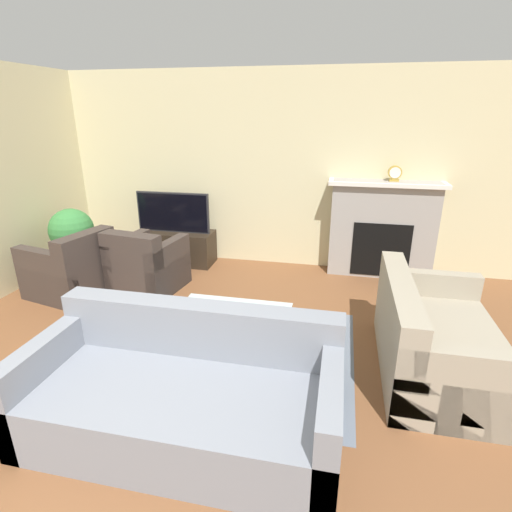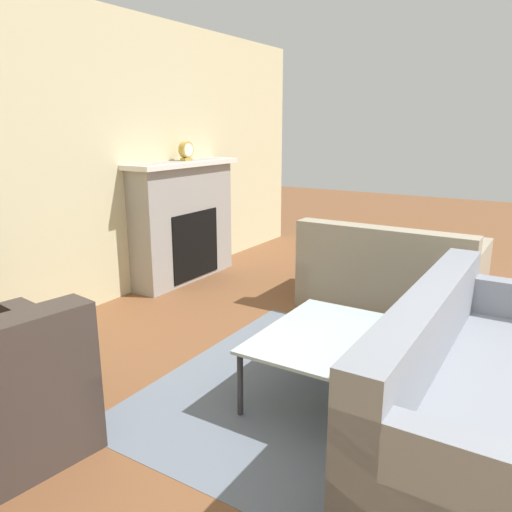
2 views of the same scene
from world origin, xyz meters
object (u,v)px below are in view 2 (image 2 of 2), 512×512
mantel_clock (186,151)px  armchair_accent (0,400)px  couch_sectional (488,401)px  coffee_table (325,338)px  couch_loveseat (390,278)px

mantel_clock → armchair_accent: bearing=-158.5°
couch_sectional → mantel_clock: mantel_clock is taller
armchair_accent → couch_sectional: bearing=130.5°
coffee_table → armchair_accent: bearing=140.4°
armchair_accent → mantel_clock: (2.96, 1.17, 1.10)m
coffee_table → couch_loveseat: bearing=4.0°
couch_sectional → coffee_table: (0.07, 0.96, 0.10)m
couch_sectional → couch_loveseat: (1.83, 1.08, 0.00)m
couch_loveseat → armchair_accent: size_ratio=1.70×
couch_sectional → couch_loveseat: size_ratio=1.37×
couch_loveseat → coffee_table: 1.77m
couch_loveseat → mantel_clock: bearing=5.5°
couch_loveseat → mantel_clock: mantel_clock is taller
couch_loveseat → coffee_table: couch_loveseat is taller
coffee_table → mantel_clock: bearing=56.5°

